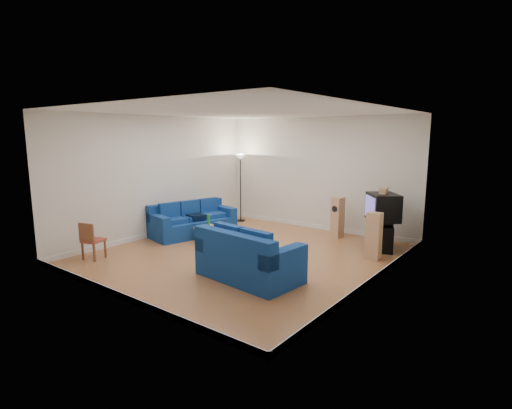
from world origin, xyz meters
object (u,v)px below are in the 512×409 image
Objects in this scene: coffee_table at (216,231)px; television at (383,207)px; sofa_three_seat at (192,223)px; sofa_loveseat at (247,261)px; tv_stand at (380,236)px.

coffee_table is 4.08m from television.
sofa_three_seat is 2.37× the size of television.
sofa_three_seat is 1.21m from coffee_table.
sofa_loveseat reaches higher than sofa_three_seat.
television is (0.03, -0.04, 0.72)m from tv_stand.
television is (1.27, 3.53, 0.66)m from sofa_loveseat.
television reaches higher than tv_stand.
sofa_three_seat is at bearing -108.64° from television.
tv_stand is (4.58, 1.80, -0.02)m from sofa_three_seat.
sofa_loveseat is at bearing -59.24° from television.
coffee_table is 1.15× the size of tv_stand.
television reaches higher than sofa_three_seat.
sofa_three_seat is at bearing -90.67° from tv_stand.
sofa_three_seat is 1.20× the size of sofa_loveseat.
sofa_loveseat is at bearing -33.82° from coffee_table.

